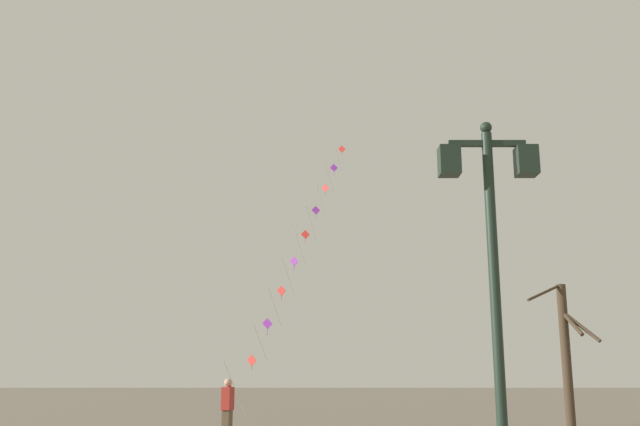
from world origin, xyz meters
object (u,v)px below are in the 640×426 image
at_px(kite_flyer, 226,409).
at_px(bare_tree, 565,358).
at_px(twin_lantern_lamp_post, 490,238).
at_px(kite_train, 297,251).

bearing_deg(kite_flyer, bare_tree, -79.55).
distance_m(twin_lantern_lamp_post, bare_tree, 11.03).
distance_m(twin_lantern_lamp_post, kite_flyer, 11.93).
bearing_deg(kite_train, twin_lantern_lamp_post, -80.08).
height_order(kite_train, bare_tree, kite_train).
xyz_separation_m(twin_lantern_lamp_post, kite_train, (-3.10, 17.72, 2.89)).
bearing_deg(kite_flyer, kite_train, 0.62).
relative_size(kite_train, kite_flyer, 7.25).
xyz_separation_m(kite_train, bare_tree, (7.41, -7.65, -4.24)).
distance_m(kite_flyer, bare_tree, 9.19).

